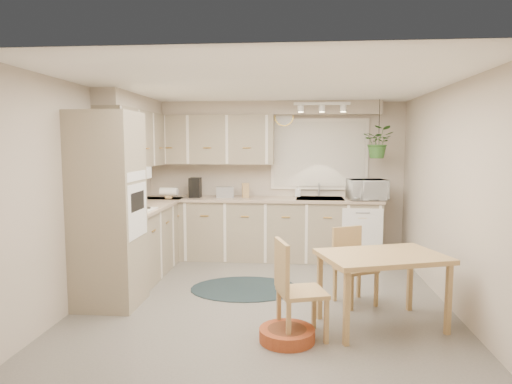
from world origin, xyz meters
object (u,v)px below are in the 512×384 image
dining_table (381,290)px  microwave (367,187)px  braided_rug (245,289)px  chair_back (356,267)px  pet_bed (287,335)px  chair_left (302,289)px

dining_table → microwave: bearing=84.9°
braided_rug → dining_table: bearing=-35.4°
chair_back → braided_rug: (-1.27, 0.40, -0.41)m
dining_table → pet_bed: bearing=-155.1°
chair_left → pet_bed: size_ratio=1.80×
chair_back → microwave: size_ratio=1.54×
chair_left → pet_bed: bearing=-70.1°
chair_back → chair_left: bearing=29.6°
chair_left → chair_back: 1.11m
chair_back → pet_bed: size_ratio=1.67×
dining_table → braided_rug: size_ratio=0.85×
chair_left → chair_back: bearing=131.1°
chair_left → chair_back: size_ratio=1.08×
chair_left → pet_bed: 0.43m
braided_rug → pet_bed: pet_bed is taller
chair_left → braided_rug: size_ratio=0.68×
pet_bed → microwave: bearing=68.6°
dining_table → microwave: 2.56m
chair_left → microwave: microwave is taller
braided_rug → microwave: size_ratio=2.44×
chair_back → dining_table: bearing=77.2°
chair_left → microwave: (0.98, 2.75, 0.67)m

